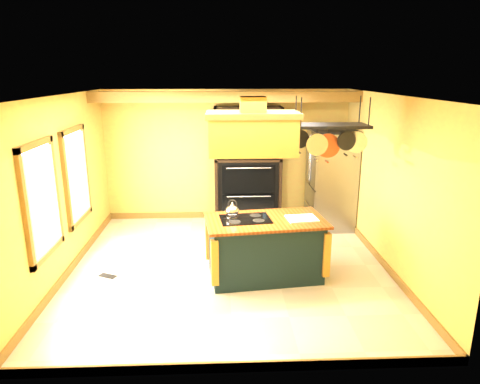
{
  "coord_description": "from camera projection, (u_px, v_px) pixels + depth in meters",
  "views": [
    {
      "loc": [
        -0.09,
        -6.28,
        3.01
      ],
      "look_at": [
        0.19,
        0.3,
        1.17
      ],
      "focal_mm": 32.0,
      "sensor_mm": 36.0,
      "label": 1
    }
  ],
  "objects": [
    {
      "name": "wall_right",
      "position": [
        390.0,
        185.0,
        6.6
      ],
      "size": [
        0.02,
        5.0,
        2.7
      ],
      "primitive_type": "cube",
      "color": "gold",
      "rests_on": "floor"
    },
    {
      "name": "wall_front",
      "position": [
        233.0,
        253.0,
        4.09
      ],
      "size": [
        5.0,
        0.02,
        2.7
      ],
      "primitive_type": "cube",
      "color": "gold",
      "rests_on": "floor"
    },
    {
      "name": "range_hood",
      "position": [
        253.0,
        131.0,
        5.97
      ],
      "size": [
        1.29,
        0.73,
        0.8
      ],
      "color": "gold",
      "rests_on": "ceiling"
    },
    {
      "name": "wall_left",
      "position": [
        62.0,
        188.0,
        6.39
      ],
      "size": [
        0.02,
        5.0,
        2.7
      ],
      "primitive_type": "cube",
      "color": "gold",
      "rests_on": "floor"
    },
    {
      "name": "kitchen_island",
      "position": [
        265.0,
        247.0,
        6.45
      ],
      "size": [
        1.86,
        1.18,
        1.11
      ],
      "rotation": [
        0.0,
        0.0,
        0.12
      ],
      "color": "black",
      "rests_on": "floor"
    },
    {
      "name": "window_near",
      "position": [
        42.0,
        200.0,
        5.61
      ],
      "size": [
        0.06,
        1.06,
        1.56
      ],
      "color": "olive",
      "rests_on": "wall_left"
    },
    {
      "name": "floor",
      "position": [
        229.0,
        267.0,
        6.86
      ],
      "size": [
        5.0,
        5.0,
        0.0
      ],
      "primitive_type": "plane",
      "color": "beige",
      "rests_on": "ground"
    },
    {
      "name": "floor_register",
      "position": [
        108.0,
        276.0,
        6.56
      ],
      "size": [
        0.3,
        0.23,
        0.01
      ],
      "primitive_type": "cube",
      "rotation": [
        0.0,
        0.0,
        -0.43
      ],
      "color": "black",
      "rests_on": "floor"
    },
    {
      "name": "ceiling_beam",
      "position": [
        227.0,
        97.0,
        7.8
      ],
      "size": [
        5.0,
        0.15,
        0.2
      ],
      "primitive_type": "cube",
      "color": "olive",
      "rests_on": "ceiling"
    },
    {
      "name": "window_far",
      "position": [
        77.0,
        176.0,
        6.96
      ],
      "size": [
        0.06,
        1.06,
        1.56
      ],
      "color": "olive",
      "rests_on": "wall_left"
    },
    {
      "name": "wall_back",
      "position": [
        227.0,
        156.0,
        8.9
      ],
      "size": [
        5.0,
        0.02,
        2.7
      ],
      "primitive_type": "cube",
      "color": "gold",
      "rests_on": "floor"
    },
    {
      "name": "hutch",
      "position": [
        248.0,
        179.0,
        8.79
      ],
      "size": [
        1.34,
        0.61,
        2.38
      ],
      "color": "black",
      "rests_on": "floor"
    },
    {
      "name": "ceiling",
      "position": [
        228.0,
        95.0,
        6.13
      ],
      "size": [
        5.0,
        5.0,
        0.0
      ],
      "primitive_type": "plane",
      "rotation": [
        3.14,
        0.0,
        0.0
      ],
      "color": "white",
      "rests_on": "wall_back"
    },
    {
      "name": "refrigerator",
      "position": [
        331.0,
        181.0,
        8.52
      ],
      "size": [
        0.83,
        0.98,
        1.92
      ],
      "color": "gray",
      "rests_on": "floor"
    },
    {
      "name": "pot_rack",
      "position": [
        330.0,
        133.0,
        6.04
      ],
      "size": [
        1.12,
        0.52,
        0.88
      ],
      "color": "black",
      "rests_on": "ceiling"
    }
  ]
}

